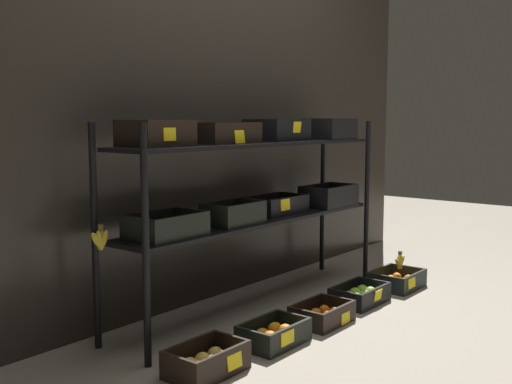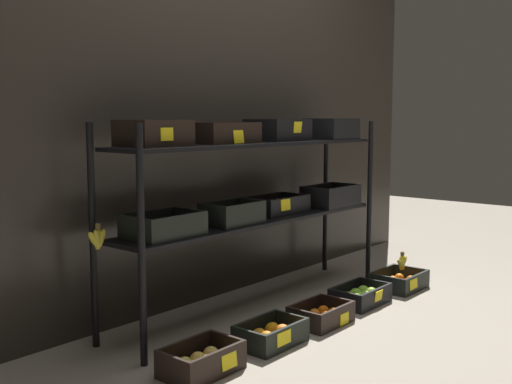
{
  "view_description": "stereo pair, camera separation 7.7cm",
  "coord_description": "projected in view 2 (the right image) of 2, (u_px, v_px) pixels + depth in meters",
  "views": [
    {
      "loc": [
        -2.62,
        -2.11,
        1.05
      ],
      "look_at": [
        0.0,
        0.0,
        0.65
      ],
      "focal_mm": 43.07,
      "sensor_mm": 36.0,
      "label": 1
    },
    {
      "loc": [
        -2.57,
        -2.16,
        1.05
      ],
      "look_at": [
        0.0,
        0.0,
        0.65
      ],
      "focal_mm": 43.07,
      "sensor_mm": 36.0,
      "label": 2
    }
  ],
  "objects": [
    {
      "name": "crate_ground_orange",
      "position": [
        271.0,
        335.0,
        2.87
      ],
      "size": [
        0.33,
        0.22,
        0.11
      ],
      "color": "black",
      "rests_on": "ground_plane"
    },
    {
      "name": "display_rack",
      "position": [
        257.0,
        179.0,
        3.39
      ],
      "size": [
        2.01,
        0.38,
        1.05
      ],
      "color": "black",
      "rests_on": "ground_plane"
    },
    {
      "name": "banana_bunch_loose",
      "position": [
        402.0,
        263.0,
        3.83
      ],
      "size": [
        0.14,
        0.05,
        0.12
      ],
      "color": "brown",
      "rests_on": "crate_ground_rightmost_tangerine"
    },
    {
      "name": "storefront_wall",
      "position": [
        207.0,
        101.0,
        3.56
      ],
      "size": [
        4.3,
        0.12,
        2.3
      ],
      "primitive_type": "cube",
      "color": "#2D2823",
      "rests_on": "ground_plane"
    },
    {
      "name": "crate_ground_tangerine",
      "position": [
        321.0,
        316.0,
        3.16
      ],
      "size": [
        0.32,
        0.22,
        0.11
      ],
      "color": "black",
      "rests_on": "ground_plane"
    },
    {
      "name": "crate_ground_rightmost_tangerine",
      "position": [
        399.0,
        282.0,
        3.82
      ],
      "size": [
        0.33,
        0.26,
        0.11
      ],
      "color": "black",
      "rests_on": "ground_plane"
    },
    {
      "name": "ground_plane",
      "position": [
        256.0,
        306.0,
        3.46
      ],
      "size": [
        10.0,
        10.0,
        0.0
      ],
      "primitive_type": "plane",
      "color": "gray"
    },
    {
      "name": "crate_ground_apple_gold",
      "position": [
        202.0,
        362.0,
        2.55
      ],
      "size": [
        0.33,
        0.22,
        0.12
      ],
      "color": "black",
      "rests_on": "ground_plane"
    },
    {
      "name": "crate_ground_apple_green",
      "position": [
        360.0,
        296.0,
        3.5
      ],
      "size": [
        0.35,
        0.23,
        0.1
      ],
      "color": "black",
      "rests_on": "ground_plane"
    }
  ]
}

